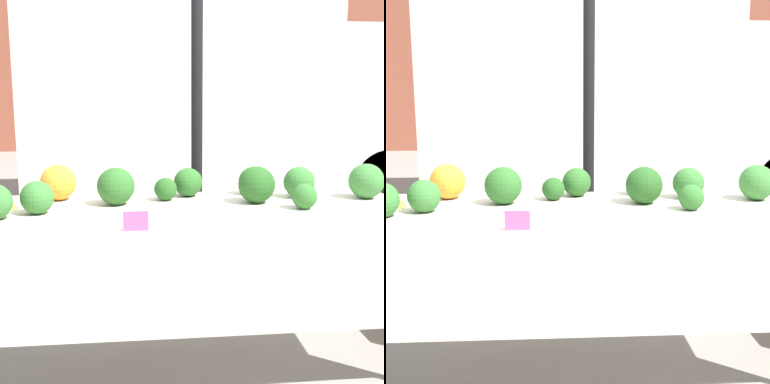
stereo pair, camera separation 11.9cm
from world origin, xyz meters
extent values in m
plane|color=gray|center=(0.00, 0.00, 0.00)|extent=(40.00, 40.00, 0.00)
cube|color=brown|center=(0.00, 10.00, 2.77)|extent=(16.00, 0.60, 5.54)
cylinder|color=black|center=(0.11, 0.76, 1.14)|extent=(0.07, 0.07, 2.29)
cube|color=silver|center=(0.21, 3.67, 1.51)|extent=(3.20, 1.93, 2.34)
cylinder|color=black|center=(2.37, 4.44, 0.38)|extent=(0.75, 0.22, 0.75)
cylinder|color=black|center=(-0.67, 2.89, 0.38)|extent=(0.75, 0.22, 0.75)
cylinder|color=black|center=(-0.67, 4.44, 0.38)|extent=(0.75, 0.22, 0.75)
cube|color=beige|center=(0.00, 0.00, 0.79)|extent=(2.17, 0.82, 0.03)
cube|color=beige|center=(0.00, -0.40, 0.55)|extent=(2.17, 0.01, 0.44)
cylinder|color=black|center=(-1.03, 0.35, 0.39)|extent=(0.05, 0.05, 0.77)
cylinder|color=black|center=(1.03, 0.35, 0.39)|extent=(0.05, 0.05, 0.77)
sphere|color=orange|center=(-0.67, 0.27, 0.90)|extent=(0.18, 0.18, 0.18)
cone|color=#93B238|center=(-0.90, 0.08, 0.86)|extent=(0.13, 0.13, 0.11)
sphere|color=#336B2D|center=(0.59, 0.20, 0.89)|extent=(0.16, 0.16, 0.16)
sphere|color=#336B2D|center=(-0.72, -0.04, 0.88)|extent=(0.15, 0.15, 0.15)
sphere|color=#387533|center=(0.94, 0.14, 0.90)|extent=(0.18, 0.18, 0.18)
sphere|color=#23511E|center=(0.34, 0.09, 0.90)|extent=(0.19, 0.19, 0.19)
sphere|color=#23511E|center=(-0.12, 0.20, 0.86)|extent=(0.12, 0.12, 0.12)
sphere|color=#2D6628|center=(0.54, -0.07, 0.87)|extent=(0.12, 0.12, 0.12)
sphere|color=#285B23|center=(-0.37, 0.12, 0.90)|extent=(0.19, 0.19, 0.19)
sphere|color=#387533|center=(0.37, 0.31, 0.88)|extent=(0.15, 0.15, 0.15)
sphere|color=#285B23|center=(0.01, 0.29, 0.88)|extent=(0.15, 0.15, 0.15)
cube|color=#F45B9E|center=(-0.27, -0.40, 0.85)|extent=(0.10, 0.01, 0.08)
camera|label=1|loc=(-0.27, -2.51, 1.37)|focal=50.00mm
camera|label=2|loc=(-0.15, -2.52, 1.37)|focal=50.00mm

